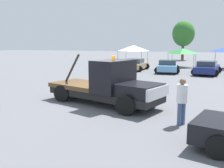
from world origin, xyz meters
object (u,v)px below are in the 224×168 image
Objects in this scene: tow_truck at (109,86)px; person_near_truck at (182,98)px; parked_car_navy at (207,68)px; tree_left at (183,34)px; traffic_cone at (152,85)px; parked_car_tan at (136,65)px; canopy_tent_green at (182,51)px; canopy_tent_white at (133,48)px; parked_car_skyblue at (168,66)px.

tow_truck is 3.67× the size of person_near_truck.
tow_truck is at bearing 170.38° from parked_car_navy.
tree_left is 12.91× the size of traffic_cone.
parked_car_navy is 0.70× the size of tree_left.
parked_car_navy is (0.37, 17.00, -0.38)m from person_near_truck.
canopy_tent_green is at bearing -37.13° from parked_car_tan.
canopy_tent_white reaches higher than parked_car_tan.
tree_left is at bearing 128.67° from person_near_truck.
person_near_truck is 0.36× the size of parked_car_navy.
tree_left reaches higher than parked_car_tan.
parked_car_skyblue is (3.75, -0.79, 0.00)m from parked_car_tan.
tree_left reaches higher than canopy_tent_green.
canopy_tent_white is 1.05× the size of canopy_tent_green.
tow_truck is 22.00m from canopy_tent_green.
parked_car_skyblue reaches higher than traffic_cone.
parked_car_tan is 8.32× the size of traffic_cone.
tree_left is at bearing 72.10° from canopy_tent_white.
parked_car_tan is 11.77m from traffic_cone.
tree_left is at bearing -5.08° from parked_car_skyblue.
traffic_cone is at bearing 167.85° from parked_car_navy.
parked_car_skyblue is 3.93m from parked_car_navy.
parked_car_tan and parked_car_navy have the same top height.
parked_car_navy is at bearing 120.61° from person_near_truck.
parked_car_tan is (-3.54, 16.11, -0.31)m from tow_truck.
tree_left is (-1.68, 14.47, 2.69)m from canopy_tent_green.
parked_car_tan is 0.65× the size of tree_left.
parked_car_navy is 10.43m from traffic_cone.
parked_car_tan is at bearing 70.21° from parked_car_skyblue.
canopy_tent_white is at bearing 20.62° from parked_car_tan.
traffic_cone is at bearing -86.78° from tree_left.
person_near_truck is at bearing -68.37° from traffic_cone.
canopy_tent_green is at bearing 103.48° from tow_truck.
canopy_tent_white is (-2.06, 5.46, 1.75)m from parked_car_tan.
person_near_truck is at bearing -175.67° from parked_car_navy.
parked_car_tan is 0.92× the size of parked_car_navy.
person_near_truck is at bearing -10.19° from tow_truck.
parked_car_navy is 1.50× the size of canopy_tent_white.
tow_truck is at bearing -174.08° from person_near_truck.
parked_car_skyblue is at bearing 94.24° from traffic_cone.
tow_truck reaches higher than person_near_truck.
canopy_tent_green is (0.67, 6.64, 1.42)m from parked_car_skyblue.
canopy_tent_green reaches higher than parked_car_skyblue.
canopy_tent_green reaches higher than parked_car_navy.
parked_car_skyblue is at bearing -95.80° from canopy_tent_green.
canopy_tent_green is 14.82m from tree_left.
canopy_tent_green is at bearing -83.37° from tree_left.
person_near_truck is at bearing -176.12° from parked_car_skyblue.
person_near_truck is 0.25× the size of tree_left.
canopy_tent_green is 5.72× the size of traffic_cone.
tow_truck is at bearing -92.29° from canopy_tent_green.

